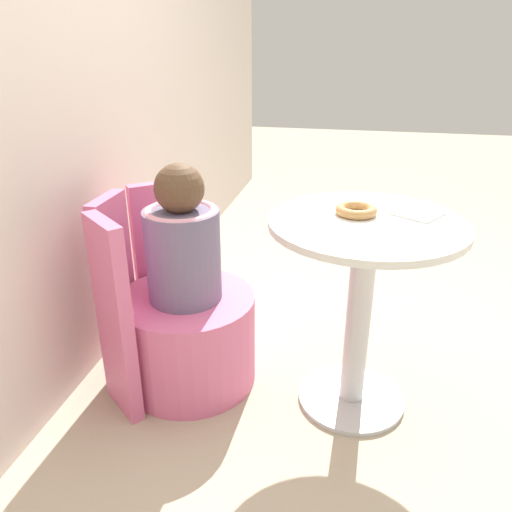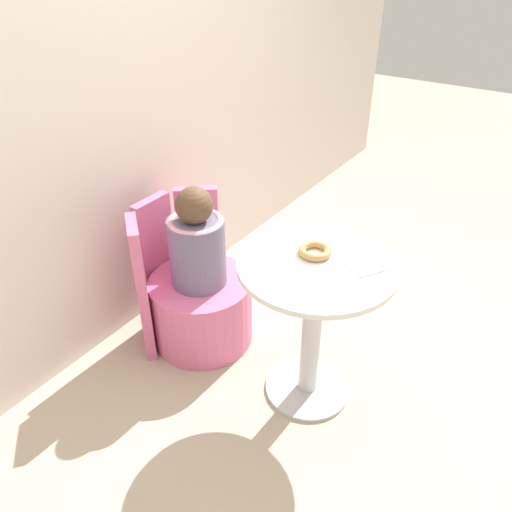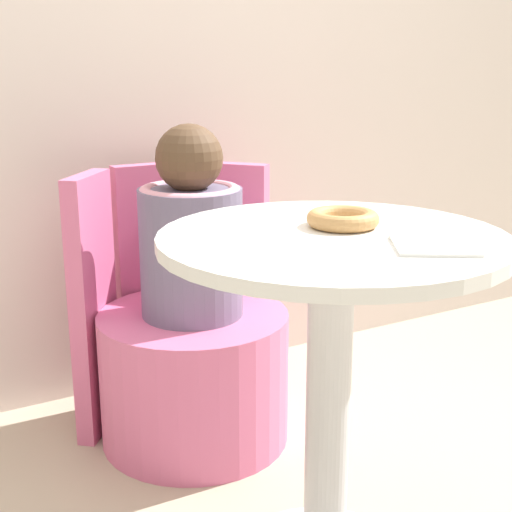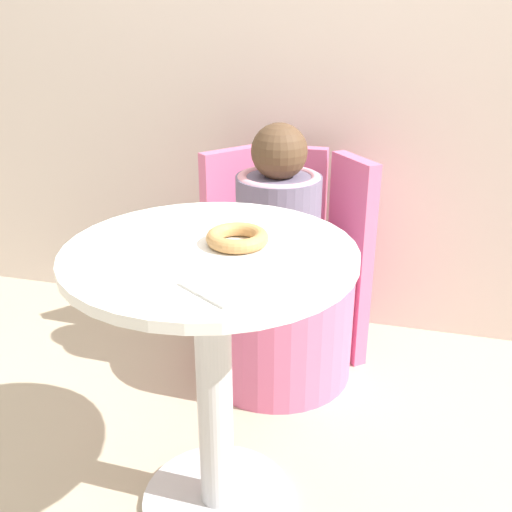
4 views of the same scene
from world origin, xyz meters
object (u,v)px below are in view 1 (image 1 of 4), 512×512
(round_table, at_px, (362,281))
(child_figure, at_px, (183,242))
(tub_chair, at_px, (189,338))
(donut, at_px, (356,210))

(round_table, distance_m, child_figure, 0.65)
(tub_chair, distance_m, child_figure, 0.41)
(round_table, relative_size, child_figure, 1.42)
(tub_chair, bearing_deg, donut, -85.91)
(round_table, xyz_separation_m, tub_chair, (0.01, 0.65, -0.32))
(donut, bearing_deg, round_table, -142.18)
(tub_chair, bearing_deg, child_figure, 90.00)
(child_figure, bearing_deg, donut, -85.91)
(child_figure, relative_size, donut, 3.69)
(round_table, height_order, donut, donut)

